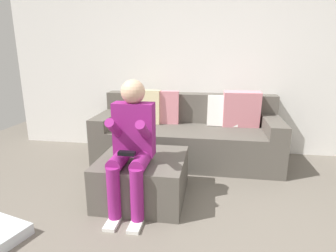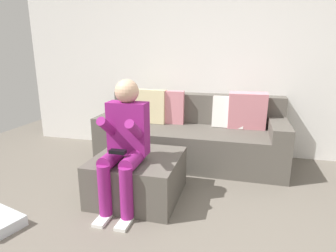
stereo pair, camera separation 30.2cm
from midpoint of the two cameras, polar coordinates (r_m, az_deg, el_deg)
wall_back at (r=4.00m, az=5.76°, el=13.11°), size 5.65×0.10×2.56m
couch_sectional at (r=3.73m, az=1.66°, el=-1.70°), size 2.30×0.93×0.91m
ottoman at (r=2.82m, az=-8.21°, el=-10.29°), size 0.80×0.80×0.42m
person_seated at (r=2.50m, az=-10.82°, el=-3.14°), size 0.36×0.60×1.16m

